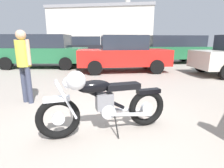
% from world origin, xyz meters
% --- Properties ---
extents(ground_plane, '(80.00, 80.00, 0.00)m').
position_xyz_m(ground_plane, '(0.00, 0.00, 0.00)').
color(ground_plane, gray).
extents(vintage_motorcycle, '(1.99, 0.98, 1.07)m').
position_xyz_m(vintage_motorcycle, '(0.02, -0.34, 0.49)').
color(vintage_motorcycle, black).
rests_on(vintage_motorcycle, ground_plane).
extents(bystander, '(0.42, 0.30, 1.66)m').
position_xyz_m(bystander, '(-1.90, 0.98, 1.02)').
color(bystander, '#383D51').
rests_on(bystander, ground_plane).
extents(red_hatchback_near, '(4.43, 2.44, 1.67)m').
position_xyz_m(red_hatchback_near, '(0.37, 5.51, 0.84)').
color(red_hatchback_near, black).
rests_on(red_hatchback_near, ground_plane).
extents(dark_sedan_left, '(4.75, 2.08, 1.74)m').
position_xyz_m(dark_sedan_left, '(-4.11, 6.53, 0.94)').
color(dark_sedan_left, black).
rests_on(dark_sedan_left, ground_plane).
extents(pale_sedan_back, '(4.25, 2.02, 1.67)m').
position_xyz_m(pale_sedan_back, '(-7.64, 14.28, 0.84)').
color(pale_sedan_back, black).
rests_on(pale_sedan_back, ground_plane).
extents(silver_sedan_mid, '(4.05, 2.14, 1.78)m').
position_xyz_m(silver_sedan_mid, '(-2.94, 12.84, 0.92)').
color(silver_sedan_mid, black).
rests_on(silver_sedan_mid, ground_plane).
extents(white_estate_far, '(4.95, 2.62, 1.74)m').
position_xyz_m(white_estate_far, '(3.50, 8.90, 0.94)').
color(white_estate_far, black).
rests_on(white_estate_far, ground_plane).
extents(industrial_building, '(20.68, 14.44, 16.44)m').
position_xyz_m(industrial_building, '(-3.45, 35.82, 3.89)').
color(industrial_building, beige).
rests_on(industrial_building, ground_plane).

